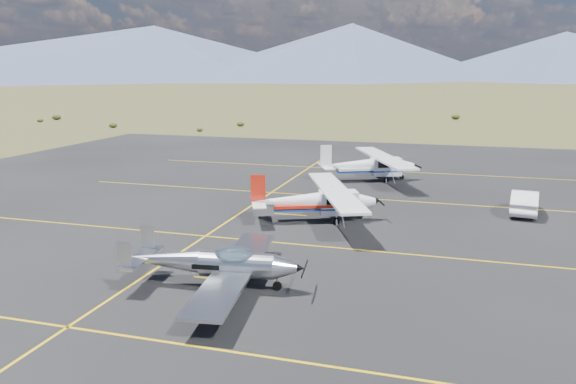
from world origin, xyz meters
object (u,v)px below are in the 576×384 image
at_px(aircraft_cessna, 316,200).
at_px(aircraft_plain, 369,165).
at_px(sedan, 524,202).
at_px(aircraft_low_wing, 218,264).

bearing_deg(aircraft_cessna, aircraft_plain, 62.07).
relative_size(aircraft_cessna, sedan, 2.43).
bearing_deg(aircraft_plain, aircraft_low_wing, -120.54).
relative_size(aircraft_cessna, aircraft_plain, 0.97).
distance_m(aircraft_low_wing, sedan, 20.62).
xyz_separation_m(aircraft_low_wing, sedan, (12.94, 16.05, -0.27)).
relative_size(aircraft_low_wing, aircraft_cessna, 0.91).
bearing_deg(sedan, aircraft_cessna, 30.93).
xyz_separation_m(aircraft_plain, sedan, (10.44, -7.58, -0.54)).
distance_m(aircraft_cessna, aircraft_plain, 12.76).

